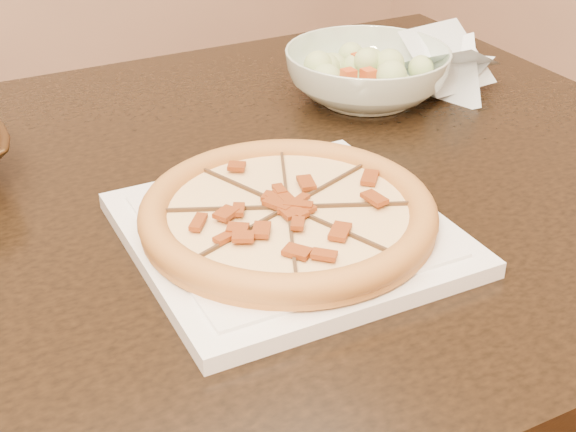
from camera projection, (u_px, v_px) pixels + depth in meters
name	position (u px, v px, depth m)	size (l,w,h in m)	color
dining_table	(142.00, 276.00, 0.96)	(1.51, 1.01, 0.75)	black
plate	(288.00, 232.00, 0.84)	(0.33, 0.33, 0.02)	white
pizza	(288.00, 213.00, 0.83)	(0.31, 0.31, 0.03)	#C68239
salad_bowl	(367.00, 75.00, 1.16)	(0.24, 0.24, 0.07)	silver
salad	(369.00, 38.00, 1.14)	(0.12, 0.12, 0.04)	#BACB80
cling_film	(446.00, 71.00, 1.21)	(0.15, 0.12, 0.05)	silver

